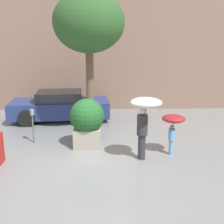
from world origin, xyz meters
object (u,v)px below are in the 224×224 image
at_px(parked_car_near, 60,106).
at_px(parking_meter, 32,119).
at_px(person_child, 173,122).
at_px(street_tree, 89,23).
at_px(person_adult, 145,112).
at_px(planter_box, 87,121).

bearing_deg(parked_car_near, parking_meter, 165.72).
bearing_deg(person_child, parking_meter, 111.09).
bearing_deg(parking_meter, street_tree, 32.71).
relative_size(person_adult, person_child, 1.51).
relative_size(planter_box, person_child, 1.29).
xyz_separation_m(planter_box, person_child, (2.67, -0.73, 0.14)).
distance_m(person_adult, parked_car_near, 5.54).
bearing_deg(parked_car_near, person_adult, -149.85).
xyz_separation_m(person_child, parked_car_near, (-4.06, 4.04, -0.41)).
bearing_deg(person_child, planter_box, 109.81).
distance_m(person_child, street_tree, 4.65).
height_order(planter_box, parking_meter, planter_box).
xyz_separation_m(planter_box, person_adult, (1.73, -1.18, 0.58)).
bearing_deg(person_child, parked_car_near, 80.19).
xyz_separation_m(planter_box, street_tree, (0.04, 1.64, 3.15)).
bearing_deg(street_tree, person_adult, -59.09).
relative_size(parked_car_near, street_tree, 0.85).
bearing_deg(person_adult, parking_meter, -147.34).
relative_size(person_adult, parked_car_near, 0.43).
relative_size(person_child, parked_car_near, 0.28).
bearing_deg(parking_meter, person_child, -13.92).
bearing_deg(parked_car_near, planter_box, -161.83).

